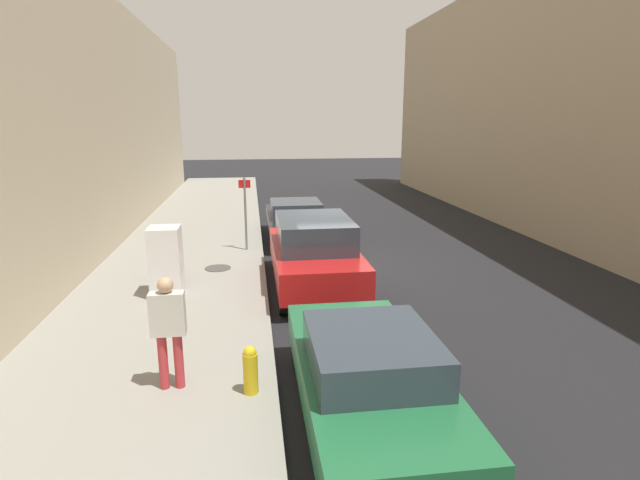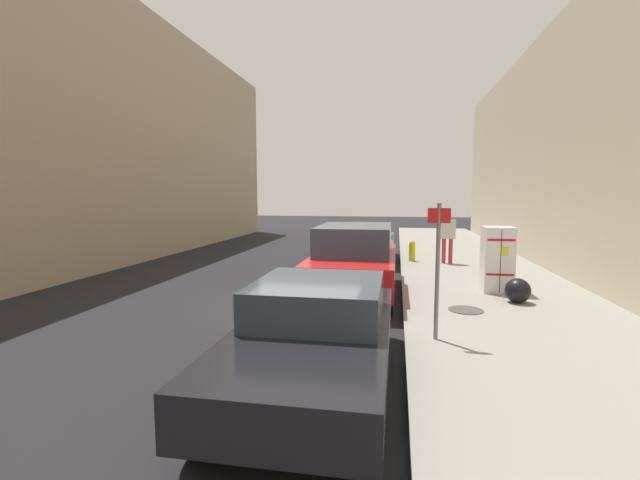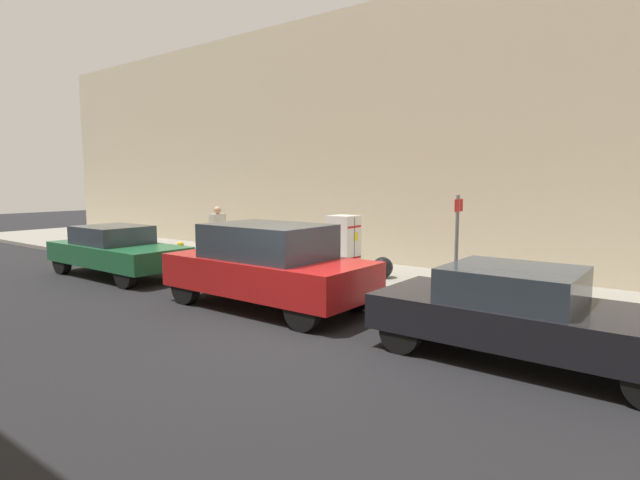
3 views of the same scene
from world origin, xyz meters
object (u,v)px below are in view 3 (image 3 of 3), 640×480
(trash_bag, at_px, (383,267))
(parked_suv_red, at_px, (268,264))
(discarded_refrigerator, at_px, (343,245))
(parked_sedan_dark, at_px, (523,313))
(pedestrian_walking_far, at_px, (218,230))
(parked_sedan_green, at_px, (116,250))
(street_sign_post, at_px, (457,245))
(fire_hydrant, at_px, (181,254))

(trash_bag, height_order, parked_suv_red, parked_suv_red)
(discarded_refrigerator, height_order, parked_sedan_dark, discarded_refrigerator)
(pedestrian_walking_far, xyz_separation_m, parked_sedan_green, (2.76, -1.10, -0.42))
(pedestrian_walking_far, distance_m, parked_suv_red, 5.46)
(pedestrian_walking_far, relative_size, parked_sedan_green, 0.39)
(parked_sedan_dark, bearing_deg, trash_bag, -129.10)
(street_sign_post, xyz_separation_m, parked_suv_red, (1.69, -3.42, -0.50))
(parked_suv_red, bearing_deg, pedestrian_walking_far, -120.37)
(pedestrian_walking_far, bearing_deg, fire_hydrant, 177.12)
(street_sign_post, bearing_deg, parked_sedan_dark, 45.83)
(discarded_refrigerator, height_order, parked_sedan_green, discarded_refrigerator)
(parked_sedan_dark, bearing_deg, pedestrian_walking_far, -105.62)
(pedestrian_walking_far, bearing_deg, parked_sedan_green, 170.55)
(trash_bag, height_order, pedestrian_walking_far, pedestrian_walking_far)
(fire_hydrant, bearing_deg, discarded_refrigerator, 112.48)
(discarded_refrigerator, relative_size, pedestrian_walking_far, 0.92)
(discarded_refrigerator, distance_m, pedestrian_walking_far, 4.30)
(discarded_refrigerator, relative_size, trash_bag, 2.93)
(parked_sedan_green, bearing_deg, street_sign_post, 100.35)
(trash_bag, relative_size, pedestrian_walking_far, 0.31)
(trash_bag, height_order, parked_sedan_green, parked_sedan_green)
(parked_suv_red, bearing_deg, discarded_refrigerator, -172.25)
(trash_bag, height_order, parked_sedan_dark, parked_sedan_dark)
(pedestrian_walking_far, height_order, parked_sedan_green, pedestrian_walking_far)
(pedestrian_walking_far, height_order, parked_suv_red, pedestrian_walking_far)
(parked_sedan_green, height_order, parked_sedan_dark, parked_sedan_green)
(discarded_refrigerator, bearing_deg, parked_suv_red, 7.75)
(trash_bag, bearing_deg, parked_sedan_green, -60.24)
(street_sign_post, xyz_separation_m, pedestrian_walking_far, (-1.07, -8.13, -0.25))
(pedestrian_walking_far, xyz_separation_m, parked_suv_red, (2.76, 4.71, -0.25))
(fire_hydrant, distance_m, trash_bag, 6.03)
(discarded_refrigerator, distance_m, parked_sedan_green, 6.36)
(discarded_refrigerator, relative_size, fire_hydrant, 2.15)
(discarded_refrigerator, relative_size, street_sign_post, 0.71)
(discarded_refrigerator, height_order, pedestrian_walking_far, pedestrian_walking_far)
(parked_sedan_dark, bearing_deg, street_sign_post, -134.17)
(street_sign_post, relative_size, pedestrian_walking_far, 1.29)
(parked_sedan_green, bearing_deg, discarded_refrigerator, 123.03)
(parked_suv_red, xyz_separation_m, parked_sedan_dark, (-0.00, 5.16, -0.20))
(street_sign_post, height_order, trash_bag, street_sign_post)
(street_sign_post, height_order, fire_hydrant, street_sign_post)
(street_sign_post, height_order, parked_sedan_green, street_sign_post)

